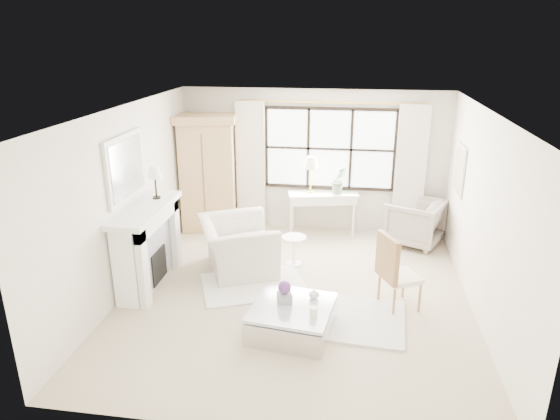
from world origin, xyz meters
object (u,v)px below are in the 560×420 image
Objects in this scene: club_armchair at (238,246)px; coffee_table at (292,319)px; console_table at (323,213)px; armoire at (208,173)px.

coffee_table is at bearing -170.43° from club_armchair.
console_table is 2.20m from club_armchair.
armoire reaches higher than coffee_table.
console_table is 1.21× the size of coffee_table.
coffee_table is at bearing -104.59° from console_table.
coffee_table is (2.05, -3.36, -0.96)m from armoire.
console_table is at bearing -5.81° from armoire.
club_armchair is 1.14× the size of coffee_table.
console_table is at bearing 95.27° from coffee_table.
club_armchair is at bearing -136.35° from console_table.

